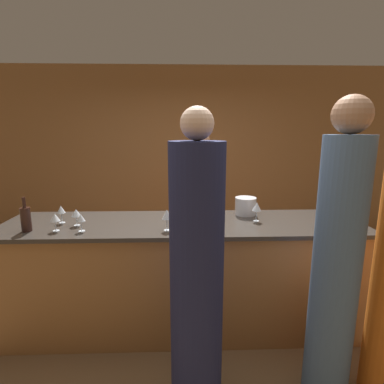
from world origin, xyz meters
The scene contains 14 objects.
ground_plane centered at (0.00, 0.00, 0.00)m, with size 14.00×14.00×0.00m, color brown.
back_wall centered at (0.00, 2.45, 1.40)m, with size 8.00×0.06×2.80m.
bar_counter centered at (0.00, 0.00, 0.51)m, with size 3.13×0.77×1.01m.
bartender centered at (0.21, 0.81, 0.84)m, with size 0.32×0.32×1.79m.
guest_0 centered at (0.97, -0.79, 0.96)m, with size 0.29×0.29×2.00m.
guest_1 centered at (0.08, -0.82, 0.90)m, with size 0.33×0.33×1.93m.
wine_bottle_0 centered at (-1.25, -0.19, 1.11)m, with size 0.08×0.08×0.28m.
ice_bucket centered at (0.60, 0.23, 1.09)m, with size 0.20×0.20×0.17m.
wine_glass_0 centered at (-1.05, 0.01, 1.12)m, with size 0.07×0.07×0.16m.
wine_glass_1 centered at (-0.13, -0.22, 1.14)m, with size 0.08×0.08×0.17m.
wine_glass_2 centered at (-0.89, -0.07, 1.12)m, with size 0.08×0.08×0.15m.
wine_glass_3 centered at (0.65, 0.01, 1.14)m, with size 0.08×0.08×0.17m.
wine_glass_4 centered at (-0.80, -0.22, 1.11)m, with size 0.07×0.07×0.14m.
wine_glass_5 centered at (-1.01, -0.20, 1.12)m, with size 0.08×0.08×0.14m.
Camera 1 is at (-0.00, -2.52, 1.80)m, focal length 28.00 mm.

